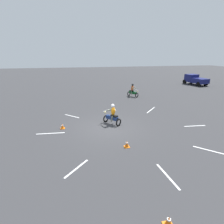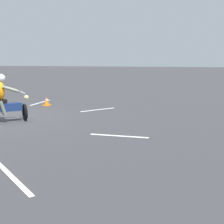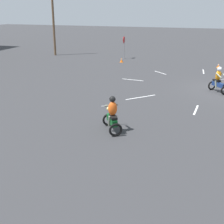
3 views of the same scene
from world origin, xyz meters
The scene contains 15 objects.
ground_plane centered at (0.00, 0.00, 0.00)m, with size 120.00×120.00×0.00m, color #333335.
motorcycle_rider_foreground centered at (-0.53, 0.49, 0.73)m, with size 1.47×1.34×1.66m.
motorcycle_rider_background centered at (-8.97, 4.99, 0.73)m, with size 1.51×1.25×1.66m.
pickup_truck centered at (-15.24, 18.68, 0.93)m, with size 4.42×2.67×1.73m.
traffic_cone_near_left centered at (-0.46, -3.32, 0.19)m, with size 0.32×0.32×0.39m.
traffic_cone_near_right centered at (8.24, 0.44, 0.19)m, with size 0.32×0.32×0.39m.
traffic_cone_far_right centered at (3.13, 0.57, 0.21)m, with size 0.32×0.32×0.43m.
lane_stripe_e centered at (6.02, 1.64, 0.00)m, with size 0.10×1.83×0.01m, color silver.
lane_stripe_ne centered at (4.46, 5.08, 0.00)m, with size 0.10×1.60×0.01m, color silver.
lane_stripe_n centered at (1.18, 6.63, 0.00)m, with size 0.10×1.70×0.01m, color silver.
lane_stripe_nw centered at (-3.25, 4.98, 0.00)m, with size 0.10×2.15×0.01m, color silver.
lane_stripe_w centered at (-4.72, 1.58, 0.00)m, with size 0.10×1.71×0.01m, color silver.
lane_stripe_sw centered at (-3.07, -2.63, 0.00)m, with size 0.10×1.69×0.01m, color silver.
lane_stripe_s centered at (0.21, -4.10, 0.00)m, with size 0.10×1.93×0.01m, color silver.
lane_stripe_se centered at (4.59, -2.41, 0.00)m, with size 0.10×1.65×0.01m, color silver.
Camera 1 is at (11.95, -2.23, 5.32)m, focal length 28.00 mm.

